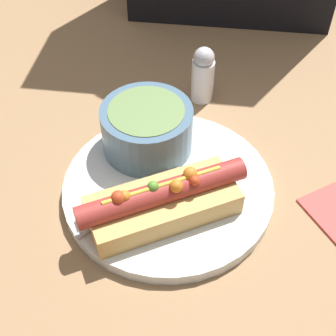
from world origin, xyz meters
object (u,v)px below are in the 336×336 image
soup_bowl (147,127)px  salt_shaker (203,74)px  hot_dog (165,201)px  spoon (154,181)px

soup_bowl → salt_shaker: bearing=64.4°
salt_shaker → soup_bowl: bearing=-115.6°
soup_bowl → hot_dog: bearing=-70.5°
soup_bowl → salt_shaker: 0.14m
hot_dog → salt_shaker: bearing=55.0°
spoon → salt_shaker: (0.04, 0.19, 0.02)m
soup_bowl → spoon: 0.07m
hot_dog → salt_shaker: (0.02, 0.23, 0.00)m
hot_dog → salt_shaker: 0.23m
hot_dog → soup_bowl: soup_bowl is taller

